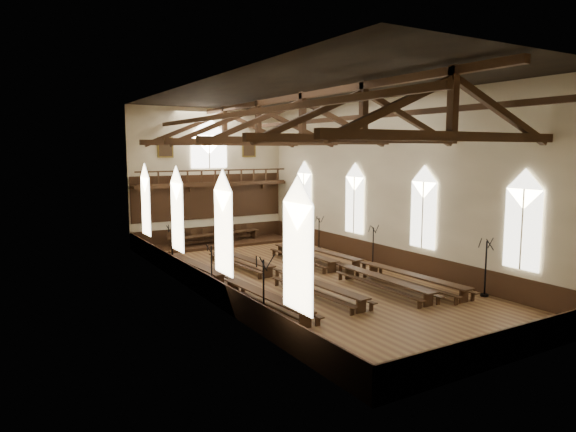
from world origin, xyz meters
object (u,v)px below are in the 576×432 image
dais (216,244)px  candelabrum_left_far (172,257)px  refectory_row_a (226,280)px  refectory_row_c (341,267)px  candelabrum_left_mid (212,280)px  refectory_row_b (277,272)px  candelabrum_right_mid (373,252)px  candelabrum_right_far (319,239)px  refectory_row_d (364,265)px  candelabrum_right_near (485,279)px  high_table (216,235)px  candelabrum_left_near (264,306)px

dais → candelabrum_left_far: candelabrum_left_far is taller
refectory_row_a → candelabrum_left_far: (-0.96, 5.27, 0.31)m
refectory_row_c → candelabrum_left_mid: size_ratio=5.36×
refectory_row_b → refectory_row_c: size_ratio=1.00×
refectory_row_c → candelabrum_right_mid: bearing=21.1°
dais → candelabrum_right_far: candelabrum_right_far is taller
candelabrum_left_mid → candelabrum_right_mid: 11.19m
refectory_row_d → candelabrum_right_far: bearing=75.0°
dais → candelabrum_right_far: size_ratio=4.93×
candelabrum_left_far → candelabrum_right_near: candelabrum_right_near is taller
candelabrum_right_mid → refectory_row_b: bearing=-175.6°
refectory_row_a → refectory_row_d: bearing=-5.7°
refectory_row_a → candelabrum_right_near: 12.49m
high_table → candelabrum_left_mid: 13.26m
dais → candelabrum_left_near: size_ratio=3.93×
dais → candelabrum_left_mid: size_ratio=4.42×
candelabrum_left_mid → refectory_row_a: bearing=31.2°
refectory_row_c → dais: bearing=101.1°
refectory_row_c → candelabrum_left_near: (-7.68, -5.31, 0.38)m
high_table → candelabrum_left_near: size_ratio=2.51×
refectory_row_b → candelabrum_right_near: size_ratio=4.88×
refectory_row_a → refectory_row_c: 6.73m
high_table → candelabrum_right_mid: 12.18m
candelabrum_left_mid → candelabrum_right_near: bearing=-31.1°
candelabrum_right_far → high_table: bearing=139.8°
high_table → refectory_row_a: bearing=-110.6°
high_table → candelabrum_left_mid: (-5.31, -12.15, 0.02)m
candelabrum_left_near → candelabrum_right_far: size_ratio=1.25×
candelabrum_left_far → candelabrum_right_near: (11.10, -12.56, 0.03)m
candelabrum_left_near → candelabrum_left_mid: 5.21m
refectory_row_a → candelabrum_right_far: bearing=33.3°
refectory_row_d → refectory_row_b: bearing=167.7°
refectory_row_a → high_table: size_ratio=1.92×
refectory_row_a → candelabrum_right_near: size_ratio=4.97×
refectory_row_a → candelabrum_left_mid: (-0.96, -0.58, 0.27)m
refectory_row_b → candelabrum_left_mid: 4.15m
refectory_row_c → refectory_row_d: bearing=-13.1°
dais → refectory_row_d: bearing=-73.0°
refectory_row_a → refectory_row_d: size_ratio=1.00×
dais → refectory_row_c: bearing=-78.9°
high_table → candelabrum_left_near: bearing=-107.0°
candelabrum_left_near → candelabrum_right_mid: (11.10, 6.63, -0.15)m
high_table → candelabrum_left_far: size_ratio=2.69×
refectory_row_b → dais: refectory_row_b is taller
refectory_row_d → candelabrum_right_near: size_ratio=4.99×
refectory_row_d → candelabrum_left_mid: 9.10m
candelabrum_right_near → candelabrum_left_near: bearing=172.3°
high_table → candelabrum_right_mid: bearing=-61.6°
candelabrum_left_near → dais: bearing=73.0°
high_table → candelabrum_right_far: 7.58m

